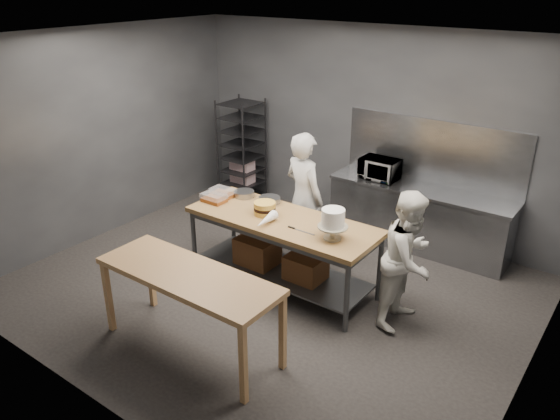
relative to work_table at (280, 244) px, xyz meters
name	(u,v)px	position (x,y,z in m)	size (l,w,h in m)	color
ground	(269,289)	(-0.05, -0.18, -0.57)	(6.00, 6.00, 0.00)	black
back_wall	(370,130)	(-0.05, 2.32, 0.93)	(6.00, 0.04, 3.00)	#4C4F54
work_table	(280,244)	(0.00, 0.00, 0.00)	(2.40, 0.90, 0.92)	brown
near_counter	(188,281)	(0.01, -1.57, 0.24)	(2.00, 0.70, 0.90)	brown
back_counter	(418,218)	(0.95, 2.00, -0.12)	(2.60, 0.60, 0.90)	slate
splashback_panel	(433,152)	(0.95, 2.30, 0.78)	(2.60, 0.02, 0.90)	slate
speed_rack	(242,152)	(-2.22, 1.92, 0.28)	(0.61, 0.66, 1.75)	black
chef_behind	(304,198)	(-0.16, 0.75, 0.32)	(0.65, 0.43, 1.79)	silver
chef_right	(409,259)	(1.59, 0.20, 0.21)	(0.76, 0.59, 1.57)	silver
microwave	(379,169)	(0.30, 2.00, 0.48)	(0.54, 0.37, 0.30)	black
frosted_cake_stand	(333,220)	(0.79, -0.10, 0.57)	(0.34, 0.34, 0.36)	#A8A086
layer_cake	(265,208)	(-0.22, -0.02, 0.43)	(0.27, 0.27, 0.16)	gold
cake_pans	(257,197)	(-0.59, 0.30, 0.39)	(0.68, 0.30, 0.07)	gray
piping_bag	(266,220)	(-0.02, -0.26, 0.41)	(0.12, 0.12, 0.38)	white
offset_spatula	(298,230)	(0.35, -0.15, 0.35)	(0.37, 0.02, 0.02)	slate
pastry_clamshells	(218,195)	(-1.02, 0.01, 0.40)	(0.34, 0.42, 0.11)	#9E4E1F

